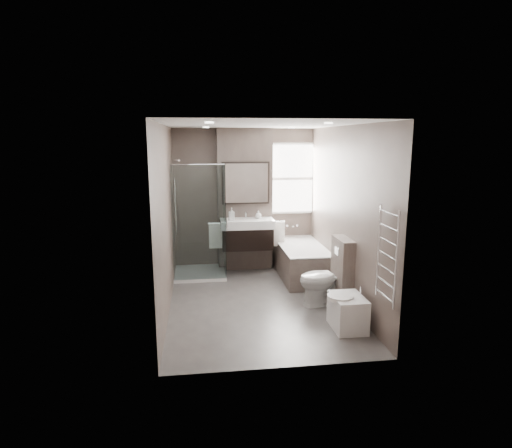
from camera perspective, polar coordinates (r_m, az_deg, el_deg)
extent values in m
cube|color=#504C4A|center=(6.54, 0.25, -10.55)|extent=(2.65, 3.85, 0.05)
cube|color=silver|center=(6.08, 0.27, 13.33)|extent=(2.65, 3.85, 0.05)
cube|color=brown|center=(8.06, -1.63, 3.38)|extent=(2.65, 0.05, 2.60)
cube|color=brown|center=(4.32, 3.79, -3.60)|extent=(2.65, 0.05, 2.60)
cube|color=brown|center=(6.13, -12.09, 0.63)|extent=(0.05, 3.85, 2.60)
cube|color=brown|center=(6.49, 11.94, 1.20)|extent=(0.05, 3.85, 2.60)
cube|color=brown|center=(7.91, -1.51, 3.23)|extent=(1.00, 0.25, 2.60)
cube|color=black|center=(7.69, -1.21, -1.86)|extent=(0.90, 0.45, 0.38)
cube|color=white|center=(7.63, -1.21, 0.07)|extent=(0.95, 0.47, 0.15)
cylinder|color=silver|center=(7.77, -1.36, 1.29)|extent=(0.03, 0.03, 0.12)
cylinder|color=silver|center=(7.70, -1.31, 1.62)|extent=(0.02, 0.12, 0.02)
cube|color=black|center=(7.72, -1.40, 5.49)|extent=(0.86, 0.06, 0.76)
cube|color=white|center=(7.68, -1.37, 5.47)|extent=(0.80, 0.02, 0.70)
cube|color=white|center=(7.61, -5.38, -1.58)|extent=(0.24, 0.06, 0.44)
cube|color=white|center=(7.74, 2.94, -1.34)|extent=(0.24, 0.06, 0.44)
cube|color=white|center=(7.83, -7.44, -6.49)|extent=(0.90, 0.90, 0.06)
cube|color=white|center=(7.15, -7.62, 0.08)|extent=(0.88, 0.01, 1.94)
cube|color=white|center=(7.60, -4.28, 0.81)|extent=(0.01, 0.88, 1.94)
cylinder|color=silver|center=(7.56, -10.70, 2.28)|extent=(0.02, 0.02, 1.00)
cube|color=brown|center=(7.63, 6.03, -5.01)|extent=(0.75, 1.60, 0.55)
cube|color=white|center=(7.56, 6.07, -2.97)|extent=(0.75, 1.60, 0.03)
cube|color=white|center=(7.58, 6.06, -3.45)|extent=(0.61, 1.42, 0.12)
cube|color=white|center=(8.12, 4.76, 6.06)|extent=(0.98, 0.04, 1.33)
cube|color=white|center=(8.09, 4.80, 6.05)|extent=(0.90, 0.01, 1.25)
cube|color=white|center=(8.09, 4.81, 6.04)|extent=(0.90, 0.01, 0.05)
imported|color=white|center=(6.41, 9.21, -7.19)|extent=(0.84, 0.57, 0.79)
cube|color=brown|center=(6.41, 11.42, -6.27)|extent=(0.18, 0.55, 1.00)
cube|color=silver|center=(6.29, 10.71, -3.54)|extent=(0.01, 0.16, 0.11)
cube|color=white|center=(5.73, 12.13, -11.46)|extent=(0.39, 0.54, 0.43)
cylinder|color=white|center=(5.62, 11.16, -9.57)|extent=(0.33, 0.33, 0.05)
cylinder|color=silver|center=(5.68, 13.79, -8.58)|extent=(0.02, 0.02, 0.10)
cylinder|color=silver|center=(4.85, 18.22, -4.69)|extent=(0.03, 0.03, 1.10)
cylinder|color=silver|center=(5.25, 16.05, -3.36)|extent=(0.03, 0.03, 1.10)
cube|color=silver|center=(5.05, 17.09, -4.00)|extent=(0.02, 0.46, 1.00)
imported|color=white|center=(7.56, -3.27, 1.37)|extent=(0.10, 0.10, 0.22)
imported|color=white|center=(7.70, 0.32, 1.28)|extent=(0.11, 0.11, 0.14)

